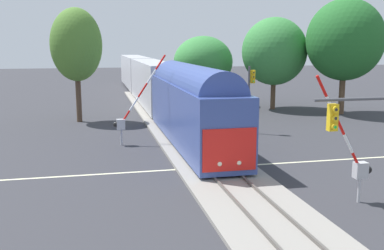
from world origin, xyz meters
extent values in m
plane|color=#333338|center=(0.00, 0.00, 0.00)|extent=(220.00, 220.00, 0.00)
cube|color=beige|center=(0.00, 0.00, 0.00)|extent=(44.00, 0.20, 0.01)
cube|color=gray|center=(0.00, 0.00, 0.09)|extent=(4.40, 80.00, 0.18)
cube|color=#56514C|center=(-0.72, 0.00, 0.25)|extent=(0.10, 80.00, 0.14)
cube|color=#56514C|center=(0.72, 0.00, 0.25)|extent=(0.10, 80.00, 0.14)
cube|color=#384C93|center=(0.00, 5.91, 2.27)|extent=(3.00, 17.57, 3.90)
cube|color=red|center=(0.00, -2.89, 1.69)|extent=(2.76, 0.08, 2.15)
cylinder|color=#384C93|center=(0.00, 5.91, 4.10)|extent=(2.76, 15.81, 2.76)
sphere|color=#F4F2CC|center=(-0.50, -2.90, 1.00)|extent=(0.24, 0.24, 0.24)
sphere|color=#F4F2CC|center=(0.50, -2.90, 1.00)|extent=(0.24, 0.24, 0.24)
cube|color=silver|center=(0.00, 25.80, 2.62)|extent=(3.00, 20.41, 4.60)
cube|color=black|center=(1.51, 25.80, 2.92)|extent=(0.04, 18.37, 0.90)
cube|color=#193899|center=(1.52, 25.80, 1.47)|extent=(0.04, 18.78, 0.36)
cube|color=silver|center=(0.00, 47.11, 2.62)|extent=(3.00, 20.41, 4.60)
cube|color=black|center=(1.51, 47.11, 2.92)|extent=(0.04, 18.37, 0.90)
cube|color=#193899|center=(1.52, 47.11, 1.47)|extent=(0.04, 18.78, 0.36)
cylinder|color=#B7B7BC|center=(4.71, -6.77, 0.55)|extent=(0.14, 0.14, 1.10)
cube|color=#B7B7BC|center=(4.71, -6.77, 1.45)|extent=(0.56, 0.40, 0.70)
sphere|color=black|center=(5.06, -6.77, 1.45)|extent=(0.36, 0.36, 0.36)
cylinder|color=red|center=(4.48, -6.77, 1.86)|extent=(0.55, 0.12, 0.87)
cylinder|color=white|center=(4.03, -6.77, 2.67)|extent=(0.55, 0.12, 0.87)
cylinder|color=red|center=(3.58, -6.77, 3.48)|extent=(0.55, 0.12, 0.87)
cylinder|color=white|center=(3.13, -6.77, 4.29)|extent=(0.55, 0.12, 0.87)
cylinder|color=red|center=(2.68, -6.77, 5.10)|extent=(0.55, 0.12, 0.87)
sphere|color=red|center=(2.46, -6.77, 5.51)|extent=(0.14, 0.14, 0.14)
cylinder|color=#B7B7BC|center=(-4.71, 6.77, 0.55)|extent=(0.14, 0.14, 1.10)
cube|color=#B7B7BC|center=(-4.71, 6.77, 1.45)|extent=(0.56, 0.40, 0.70)
sphere|color=black|center=(-5.06, 6.77, 1.45)|extent=(0.36, 0.36, 0.36)
cylinder|color=red|center=(-4.40, 6.77, 1.91)|extent=(0.71, 0.12, 0.98)
cylinder|color=white|center=(-3.79, 6.77, 2.83)|extent=(0.71, 0.12, 0.98)
cylinder|color=red|center=(-3.18, 6.77, 3.74)|extent=(0.71, 0.12, 0.98)
cylinder|color=white|center=(-2.57, 6.77, 4.66)|extent=(0.71, 0.12, 0.98)
cylinder|color=red|center=(-1.95, 6.77, 5.58)|extent=(0.71, 0.12, 0.98)
sphere|color=red|center=(-1.65, 6.77, 6.04)|extent=(0.14, 0.14, 0.14)
cylinder|color=#4C4C51|center=(3.89, -8.74, 4.82)|extent=(5.14, 0.12, 0.12)
cube|color=gold|center=(2.09, -8.74, 4.17)|extent=(0.34, 0.26, 1.00)
sphere|color=#262626|center=(2.09, -8.89, 4.49)|extent=(0.20, 0.20, 0.20)
cylinder|color=gold|center=(2.09, -8.92, 4.49)|extent=(0.24, 0.10, 0.24)
sphere|color=#262626|center=(2.09, -8.89, 4.17)|extent=(0.20, 0.20, 0.20)
cylinder|color=gold|center=(2.09, -8.92, 4.17)|extent=(0.24, 0.10, 0.24)
sphere|color=green|center=(2.09, -8.89, 3.85)|extent=(0.20, 0.20, 0.20)
cylinder|color=gold|center=(2.09, -8.92, 3.85)|extent=(0.24, 0.10, 0.24)
cylinder|color=#4C4C51|center=(5.19, 8.96, 2.58)|extent=(0.16, 0.16, 5.17)
cube|color=gold|center=(5.47, 8.96, 4.37)|extent=(0.34, 0.26, 1.00)
sphere|color=#262626|center=(5.47, 8.81, 4.69)|extent=(0.20, 0.20, 0.20)
cylinder|color=gold|center=(5.47, 8.78, 4.69)|extent=(0.24, 0.10, 0.24)
sphere|color=#262626|center=(5.47, 8.81, 4.37)|extent=(0.20, 0.20, 0.20)
cylinder|color=gold|center=(5.47, 8.78, 4.37)|extent=(0.24, 0.10, 0.24)
sphere|color=green|center=(5.47, 8.81, 4.05)|extent=(0.20, 0.20, 0.20)
cylinder|color=gold|center=(5.47, 8.78, 4.05)|extent=(0.24, 0.10, 0.24)
cylinder|color=#4C3828|center=(-7.75, 17.05, 2.20)|extent=(0.47, 0.47, 4.39)
ellipsoid|color=#4C7A2D|center=(-7.75, 17.05, 6.76)|extent=(4.44, 4.44, 6.31)
cylinder|color=brown|center=(17.39, 16.10, 2.14)|extent=(0.57, 0.57, 4.28)
ellipsoid|color=#236628|center=(17.39, 16.10, 7.22)|extent=(7.39, 7.39, 7.83)
cylinder|color=brown|center=(12.12, 20.75, 1.72)|extent=(0.50, 0.50, 3.43)
ellipsoid|color=#38843D|center=(12.12, 20.75, 6.06)|extent=(6.75, 6.75, 7.01)
cylinder|color=#4C3828|center=(5.65, 25.49, 1.35)|extent=(0.42, 0.42, 2.69)
ellipsoid|color=#38843D|center=(5.65, 25.49, 4.84)|extent=(6.59, 6.59, 5.74)
camera|label=1|loc=(-6.42, -23.37, 6.82)|focal=41.77mm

